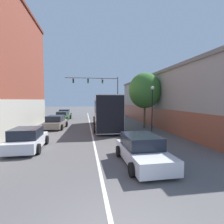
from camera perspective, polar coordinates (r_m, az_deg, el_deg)
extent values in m
cube|color=silver|center=(20.11, -6.97, -5.08)|extent=(0.14, 45.07, 0.01)
cube|color=#B7B2A3|center=(18.42, -27.56, -1.34)|extent=(0.24, 18.80, 3.20)
cube|color=#9E998E|center=(24.66, 20.05, 3.76)|extent=(7.54, 27.70, 6.33)
cube|color=#995138|center=(23.18, 11.86, -1.18)|extent=(0.24, 27.15, 2.22)
cube|color=slate|center=(24.84, 20.23, 10.73)|extent=(7.84, 27.98, 0.30)
cube|color=silver|center=(19.76, -2.03, 0.41)|extent=(2.88, 10.17, 3.41)
cube|color=black|center=(19.73, -2.03, 2.19)|extent=(2.92, 9.97, 1.09)
cube|color=beige|center=(19.77, -2.03, -0.38)|extent=(2.91, 10.07, 0.34)
cube|color=black|center=(14.77, -0.55, -0.81)|extent=(2.40, 0.16, 3.27)
cylinder|color=black|center=(22.94, -5.74, -2.69)|extent=(0.34, 1.01, 1.00)
cylinder|color=black|center=(23.10, 0.50, -2.62)|extent=(0.34, 1.01, 1.00)
cylinder|color=black|center=(16.75, -5.50, -5.18)|extent=(0.34, 1.01, 1.00)
cylinder|color=black|center=(16.98, 3.03, -5.05)|extent=(0.34, 1.01, 1.00)
cube|color=silver|center=(9.01, 9.98, -13.44)|extent=(1.89, 4.27, 0.64)
cube|color=black|center=(9.08, 9.47, -9.25)|extent=(1.70, 2.24, 0.60)
cylinder|color=black|center=(10.02, 2.18, -12.67)|extent=(0.23, 0.60, 0.59)
cylinder|color=black|center=(10.56, 12.29, -11.89)|extent=(0.23, 0.60, 0.59)
cylinder|color=black|center=(7.62, 6.63, -18.19)|extent=(0.23, 0.60, 0.59)
cylinder|color=black|center=(8.32, 19.51, -16.46)|extent=(0.23, 0.60, 0.59)
cube|color=#285633|center=(28.59, -15.65, -1.52)|extent=(2.16, 4.33, 0.62)
cube|color=black|center=(28.34, -15.78, -0.40)|extent=(1.79, 2.33, 0.53)
cylinder|color=black|center=(30.07, -16.67, -1.59)|extent=(0.30, 0.67, 0.64)
cylinder|color=black|center=(29.67, -13.43, -1.60)|extent=(0.30, 0.67, 0.64)
cylinder|color=black|center=(27.59, -18.04, -2.11)|extent=(0.30, 0.67, 0.64)
cylinder|color=black|center=(27.16, -14.51, -2.13)|extent=(0.30, 0.67, 0.64)
cube|color=silver|center=(12.55, -25.84, -8.79)|extent=(1.81, 3.84, 0.62)
cube|color=black|center=(12.25, -26.18, -6.17)|extent=(1.65, 2.00, 0.61)
cylinder|color=black|center=(13.96, -28.09, -8.30)|extent=(0.23, 0.62, 0.62)
cylinder|color=black|center=(13.49, -20.60, -8.50)|extent=(0.23, 0.62, 0.62)
cylinder|color=black|center=(11.80, -31.82, -10.63)|extent=(0.23, 0.62, 0.62)
cylinder|color=black|center=(11.24, -22.97, -11.06)|extent=(0.23, 0.62, 0.62)
cube|color=slate|center=(20.25, -17.83, -3.75)|extent=(2.14, 4.02, 0.66)
cube|color=black|center=(19.99, -18.01, -2.01)|extent=(1.80, 2.16, 0.62)
cylinder|color=black|center=(21.66, -19.30, -3.79)|extent=(0.29, 0.65, 0.63)
cylinder|color=black|center=(21.21, -14.62, -3.86)|extent=(0.29, 0.65, 0.63)
cylinder|color=black|center=(19.40, -21.32, -4.73)|extent=(0.29, 0.65, 0.63)
cylinder|color=black|center=(18.91, -16.12, -4.84)|extent=(0.29, 0.65, 0.63)
cube|color=slate|center=(33.94, -15.16, -0.65)|extent=(1.97, 4.31, 0.63)
cube|color=black|center=(33.69, -15.22, 0.32)|extent=(1.78, 2.26, 0.55)
cylinder|color=black|center=(35.40, -16.44, -0.77)|extent=(0.23, 0.64, 0.64)
cylinder|color=black|center=(35.15, -13.30, -0.74)|extent=(0.23, 0.64, 0.64)
cylinder|color=black|center=(32.80, -17.14, -1.15)|extent=(0.23, 0.64, 0.64)
cylinder|color=black|center=(32.53, -13.76, -1.13)|extent=(0.23, 0.64, 0.64)
cylinder|color=#514C47|center=(32.96, 1.86, 4.95)|extent=(0.18, 0.18, 7.42)
cylinder|color=#514C47|center=(32.65, -6.55, 10.94)|extent=(9.56, 0.12, 0.12)
cube|color=#234723|center=(32.73, -3.14, 10.02)|extent=(0.28, 0.24, 0.80)
sphere|color=black|center=(32.61, -3.12, 10.49)|extent=(0.18, 0.18, 0.18)
sphere|color=black|center=(32.58, -3.12, 10.05)|extent=(0.18, 0.18, 0.18)
sphere|color=green|center=(32.55, -3.11, 9.62)|extent=(0.18, 0.18, 0.18)
cube|color=#234723|center=(32.57, -7.82, 10.02)|extent=(0.28, 0.24, 0.80)
sphere|color=black|center=(32.45, -7.82, 10.49)|extent=(0.18, 0.18, 0.18)
sphere|color=black|center=(32.42, -7.82, 10.05)|extent=(0.18, 0.18, 0.18)
sphere|color=green|center=(32.40, -7.81, 9.61)|extent=(0.18, 0.18, 0.18)
cube|color=#234723|center=(32.63, -12.52, 9.95)|extent=(0.28, 0.24, 0.80)
sphere|color=red|center=(32.50, -12.54, 10.42)|extent=(0.18, 0.18, 0.18)
sphere|color=black|center=(32.48, -12.53, 9.98)|extent=(0.18, 0.18, 0.18)
sphere|color=black|center=(32.45, -12.53, 9.55)|extent=(0.18, 0.18, 0.18)
cone|color=black|center=(16.88, 12.83, -6.57)|extent=(0.26, 0.26, 0.20)
cylinder|color=black|center=(16.64, 12.94, 0.15)|extent=(0.10, 0.10, 4.16)
sphere|color=white|center=(16.64, 13.06, 7.69)|extent=(0.30, 0.30, 0.30)
cylinder|color=brown|center=(20.05, 10.55, -1.31)|extent=(0.22, 0.22, 2.67)
ellipsoid|color=#38702D|center=(19.99, 10.66, 6.90)|extent=(3.60, 3.24, 3.96)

